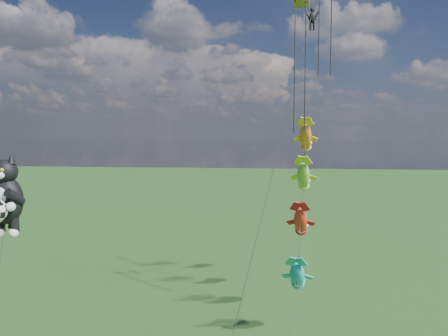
# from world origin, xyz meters

# --- Properties ---
(cat_kite_rig) EXTENTS (2.46, 4.13, 11.99)m
(cat_kite_rig) POSITION_xyz_m (-3.62, 5.95, 9.24)
(cat_kite_rig) COLOR brown
(cat_kite_rig) RESTS_ON ground
(fish_windsock_rig) EXTENTS (2.37, 15.86, 15.54)m
(fish_windsock_rig) POSITION_xyz_m (15.73, 11.44, 8.74)
(fish_windsock_rig) COLOR brown
(fish_windsock_rig) RESTS_ON ground
(parafoil_rig) EXTENTS (7.11, 16.56, 26.71)m
(parafoil_rig) POSITION_xyz_m (15.99, 8.97, 20.65)
(parafoil_rig) COLOR brown
(parafoil_rig) RESTS_ON ground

